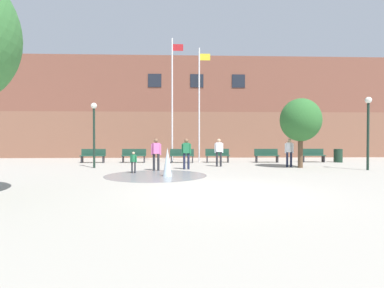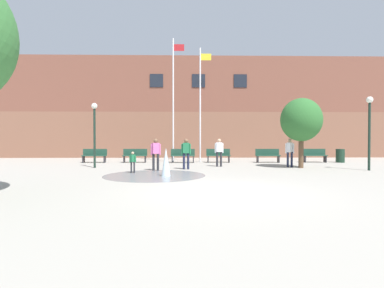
% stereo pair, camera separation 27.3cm
% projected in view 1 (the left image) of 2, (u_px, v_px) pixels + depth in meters
% --- Properties ---
extents(ground_plane, '(100.00, 100.00, 0.00)m').
position_uv_depth(ground_plane, '(225.00, 191.00, 9.04)').
color(ground_plane, '#9E998E').
extents(library_building, '(36.00, 6.05, 8.54)m').
position_uv_depth(library_building, '(195.00, 110.00, 27.99)').
color(library_building, brown).
rests_on(library_building, ground).
extents(splash_fountain, '(4.40, 4.40, 1.21)m').
position_uv_depth(splash_fountain, '(162.00, 168.00, 12.75)').
color(splash_fountain, gray).
rests_on(splash_fountain, ground).
extents(park_bench_far_left, '(1.60, 0.44, 0.91)m').
position_uv_depth(park_bench_far_left, '(93.00, 155.00, 19.78)').
color(park_bench_far_left, '#28282D').
rests_on(park_bench_far_left, ground).
extents(park_bench_under_left_flagpole, '(1.60, 0.44, 0.91)m').
position_uv_depth(park_bench_under_left_flagpole, '(134.00, 155.00, 19.90)').
color(park_bench_under_left_flagpole, '#28282D').
rests_on(park_bench_under_left_flagpole, ground).
extents(park_bench_center, '(1.60, 0.44, 0.91)m').
position_uv_depth(park_bench_center, '(182.00, 155.00, 19.83)').
color(park_bench_center, '#28282D').
rests_on(park_bench_center, ground).
extents(park_bench_under_right_flagpole, '(1.60, 0.44, 0.91)m').
position_uv_depth(park_bench_under_right_flagpole, '(217.00, 155.00, 20.08)').
color(park_bench_under_right_flagpole, '#28282D').
rests_on(park_bench_under_right_flagpole, ground).
extents(park_bench_near_trashcan, '(1.60, 0.44, 0.91)m').
position_uv_depth(park_bench_near_trashcan, '(266.00, 155.00, 20.07)').
color(park_bench_near_trashcan, '#28282D').
rests_on(park_bench_near_trashcan, ground).
extents(park_bench_far_right, '(1.60, 0.44, 0.91)m').
position_uv_depth(park_bench_far_right, '(313.00, 155.00, 20.27)').
color(park_bench_far_right, '#28282D').
rests_on(park_bench_far_right, ground).
extents(child_in_fountain, '(0.31, 0.24, 0.99)m').
position_uv_depth(child_in_fountain, '(133.00, 161.00, 13.78)').
color(child_in_fountain, '#28282D').
rests_on(child_in_fountain, ground).
extents(teen_by_trashcan, '(0.50, 0.33, 1.59)m').
position_uv_depth(teen_by_trashcan, '(156.00, 152.00, 14.87)').
color(teen_by_trashcan, '#28282D').
rests_on(teen_by_trashcan, ground).
extents(adult_near_bench, '(0.50, 0.39, 1.59)m').
position_uv_depth(adult_near_bench, '(289.00, 150.00, 16.73)').
color(adult_near_bench, '#1E233D').
rests_on(adult_near_bench, ground).
extents(adult_in_red, '(0.50, 0.21, 1.59)m').
position_uv_depth(adult_in_red, '(186.00, 151.00, 15.51)').
color(adult_in_red, '#1E233D').
rests_on(adult_in_red, ground).
extents(adult_watching, '(0.50, 0.22, 1.59)m').
position_uv_depth(adult_watching, '(219.00, 150.00, 17.06)').
color(adult_watching, '#28282D').
rests_on(adult_watching, ground).
extents(flagpole_left, '(0.80, 0.10, 8.41)m').
position_uv_depth(flagpole_left, '(173.00, 97.00, 20.34)').
color(flagpole_left, silver).
rests_on(flagpole_left, ground).
extents(flagpole_right, '(0.80, 0.10, 7.79)m').
position_uv_depth(flagpole_right, '(200.00, 101.00, 20.41)').
color(flagpole_right, silver).
rests_on(flagpole_right, ground).
extents(lamp_post_left_lane, '(0.32, 0.32, 3.54)m').
position_uv_depth(lamp_post_left_lane, '(94.00, 125.00, 16.22)').
color(lamp_post_left_lane, '#192D23').
rests_on(lamp_post_left_lane, ground).
extents(lamp_post_right_lane, '(0.32, 0.32, 3.69)m').
position_uv_depth(lamp_post_right_lane, '(368.00, 122.00, 15.08)').
color(lamp_post_right_lane, '#192D23').
rests_on(lamp_post_right_lane, ground).
extents(trash_can, '(0.56, 0.56, 0.90)m').
position_uv_depth(trash_can, '(338.00, 156.00, 20.18)').
color(trash_can, '#193323').
rests_on(trash_can, ground).
extents(street_tree_near_building, '(2.21, 2.21, 3.79)m').
position_uv_depth(street_tree_near_building, '(301.00, 120.00, 16.33)').
color(street_tree_near_building, brown).
rests_on(street_tree_near_building, ground).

